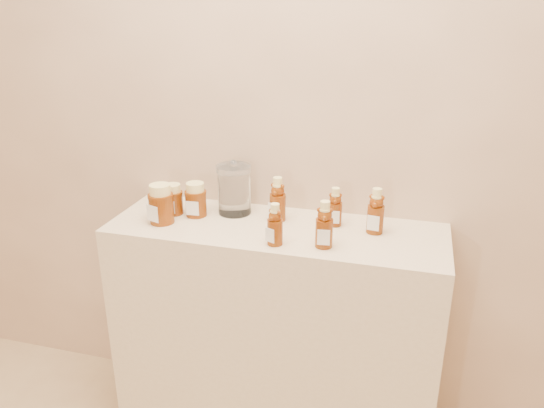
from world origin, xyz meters
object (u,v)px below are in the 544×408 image
(bear_bottle_back_left, at_px, (278,196))
(glass_canister, at_px, (234,187))
(honey_jar_left, at_px, (173,199))
(bear_bottle_front_left, at_px, (275,222))
(display_table, at_px, (275,334))

(bear_bottle_back_left, relative_size, glass_canister, 0.92)
(bear_bottle_back_left, relative_size, honey_jar_left, 1.60)
(bear_bottle_back_left, distance_m, bear_bottle_front_left, 0.21)
(display_table, bearing_deg, bear_bottle_back_left, 98.97)
(display_table, bearing_deg, glass_canister, 153.13)
(honey_jar_left, bearing_deg, glass_canister, 17.66)
(bear_bottle_back_left, bearing_deg, bear_bottle_front_left, -61.40)
(bear_bottle_front_left, xyz_separation_m, honey_jar_left, (-0.44, 0.16, -0.02))
(display_table, relative_size, glass_canister, 5.94)
(bear_bottle_front_left, bearing_deg, bear_bottle_back_left, 126.81)
(bear_bottle_front_left, distance_m, glass_canister, 0.32)
(bear_bottle_front_left, distance_m, honey_jar_left, 0.47)
(bear_bottle_front_left, relative_size, glass_canister, 0.80)
(bear_bottle_back_left, xyz_separation_m, bear_bottle_front_left, (0.04, -0.20, -0.01))
(glass_canister, bearing_deg, honey_jar_left, -162.17)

